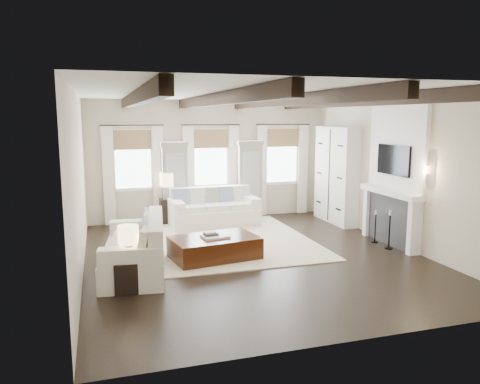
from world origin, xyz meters
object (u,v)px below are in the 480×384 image
object	(u,v)px
sofa_left	(138,250)
side_table_back	(168,211)
sofa_back	(214,210)
side_table_front	(130,275)
ottoman	(214,248)

from	to	relation	value
sofa_left	side_table_back	distance (m)	3.88
sofa_back	side_table_front	distance (m)	4.72
ottoman	side_table_front	xyz separation A→B (m)	(-1.71, -1.26, 0.03)
side_table_back	side_table_front	bearing A→B (deg)	-105.56
sofa_back	side_table_back	world-z (taller)	sofa_back
sofa_back	side_table_back	bearing A→B (deg)	153.45
side_table_back	sofa_left	bearing A→B (deg)	-106.16
sofa_left	side_table_front	distance (m)	0.93
sofa_back	side_table_back	distance (m)	1.22
ottoman	side_table_back	bearing A→B (deg)	88.26
side_table_back	sofa_back	bearing A→B (deg)	-26.55
sofa_back	ottoman	world-z (taller)	sofa_back
sofa_back	ottoman	distance (m)	2.90
side_table_front	sofa_left	bearing A→B (deg)	76.92
ottoman	sofa_back	bearing A→B (deg)	67.78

